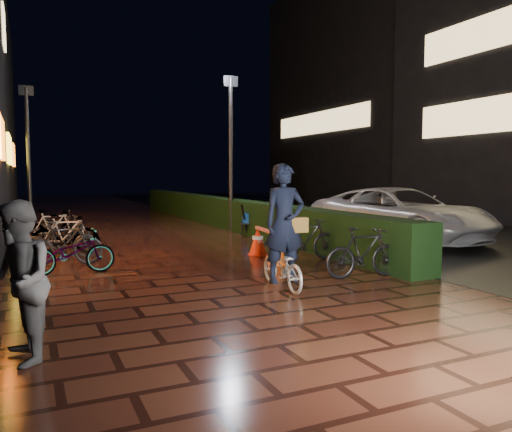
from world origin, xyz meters
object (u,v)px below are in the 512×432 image
bystander_person (18,283)px  cart_assembly (249,219)px  van (400,214)px  traffic_barrier (267,244)px  cyclist (283,243)px

bystander_person → cart_assembly: bearing=137.0°
bystander_person → van: bearing=113.5°
traffic_barrier → bystander_person: bearing=-137.7°
cyclist → cart_assembly: cyclist is taller
traffic_barrier → van: bearing=14.0°
cyclist → traffic_barrier: (0.98, 2.62, -0.42)m
cyclist → traffic_barrier: 2.83m
van → traffic_barrier: (-4.62, -1.15, -0.41)m
traffic_barrier → cart_assembly: bearing=71.7°
cyclist → van: bearing=34.0°
cyclist → cart_assembly: bearing=70.8°
bystander_person → cart_assembly: 10.32m
van → traffic_barrier: van is taller
bystander_person → traffic_barrier: 6.48m
van → cyclist: 6.75m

